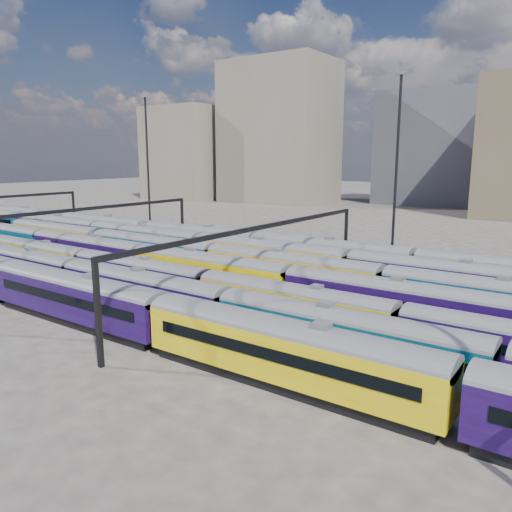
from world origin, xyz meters
The scene contains 12 objects.
ground centered at (0.00, 0.00, 0.00)m, with size 500.00×500.00×0.00m, color #3B3632.
rake_0 centered at (-10.68, -15.00, 2.83)m, with size 130.94×3.19×5.38m.
rake_1 centered at (-6.98, -10.00, 2.65)m, with size 123.09×3.00×5.05m.
rake_2 centered at (-2.54, -5.00, 2.48)m, with size 95.78×2.81×4.72m.
rake_3 centered at (-7.69, 0.00, 2.74)m, with size 127.08×3.10×5.22m.
rake_4 centered at (10.39, 5.00, 2.79)m, with size 107.62×3.15×5.31m.
rake_5 centered at (-7.01, 10.00, 2.88)m, with size 133.13×3.24×5.48m.
rake_6 centered at (-12.36, 15.00, 2.87)m, with size 155.03×3.24×5.46m.
gantry_1 centered at (-20.00, 0.00, 6.79)m, with size 0.35×40.35×8.03m.
gantry_2 centered at (10.00, 0.00, 6.79)m, with size 0.35×40.35×8.03m.
mast_1 centered at (-30.00, 22.00, 13.97)m, with size 1.40×0.50×25.60m.
mast_3 centered at (15.00, 24.00, 13.97)m, with size 1.40×0.50×25.60m.
Camera 1 is at (38.33, -40.86, 14.69)m, focal length 35.00 mm.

